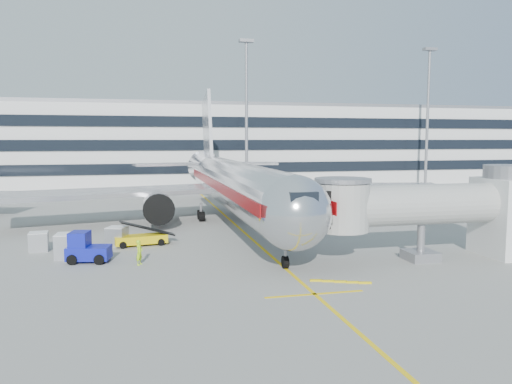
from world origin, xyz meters
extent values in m
plane|color=gray|center=(0.00, 0.00, 0.00)|extent=(180.00, 180.00, 0.00)
cube|color=yellow|center=(0.00, 10.00, 0.01)|extent=(0.25, 70.00, 0.01)
cube|color=yellow|center=(0.00, -14.00, 0.01)|extent=(6.00, 0.25, 0.01)
cylinder|color=silver|center=(0.00, 8.00, 4.20)|extent=(5.00, 36.00, 5.00)
sphere|color=silver|center=(0.00, -10.00, 4.20)|extent=(5.00, 5.00, 5.00)
cone|color=silver|center=(0.00, 31.00, 4.80)|extent=(5.00, 10.00, 5.00)
cube|color=black|center=(0.00, -11.50, 5.33)|extent=(1.80, 1.20, 0.90)
cube|color=#B7B7BC|center=(13.00, 13.50, 3.40)|extent=(24.95, 12.07, 0.50)
cube|color=#B7B7BC|center=(-13.00, 13.50, 3.40)|extent=(24.95, 12.07, 0.50)
cylinder|color=#99999E|center=(8.00, 10.00, 2.20)|extent=(3.00, 4.20, 3.00)
cylinder|color=#99999E|center=(-8.00, 10.00, 2.20)|extent=(3.00, 4.20, 3.00)
cylinder|color=black|center=(8.00, 8.00, 2.20)|extent=(3.10, 0.50, 3.10)
cylinder|color=black|center=(-8.00, 8.00, 2.20)|extent=(3.10, 0.50, 3.10)
cube|color=#B7B7BC|center=(0.00, 31.50, 9.20)|extent=(0.45, 9.39, 13.72)
cube|color=#B7B7BC|center=(5.50, 32.00, 5.40)|extent=(10.41, 4.94, 0.35)
cube|color=#B7B7BC|center=(-5.50, 32.00, 5.40)|extent=(10.41, 4.94, 0.35)
cylinder|color=gray|center=(0.00, -8.00, 0.90)|extent=(0.24, 0.24, 1.80)
cylinder|color=black|center=(0.00, -8.00, 0.45)|extent=(0.35, 0.90, 0.90)
cylinder|color=gray|center=(3.20, 14.00, 1.00)|extent=(0.30, 0.30, 2.00)
cylinder|color=gray|center=(-3.20, 14.00, 1.00)|extent=(0.30, 0.30, 2.00)
cube|color=#9F0B0E|center=(2.52, 8.00, 4.50)|extent=(0.06, 38.00, 0.90)
cube|color=#9F0B0E|center=(-2.52, 8.00, 4.50)|extent=(0.06, 38.00, 0.90)
cube|color=silver|center=(18.00, -8.00, 3.00)|extent=(4.00, 4.50, 6.00)
cylinder|color=gray|center=(18.00, -8.00, 6.50)|extent=(4.00, 4.00, 1.00)
cylinder|color=#A8A8A3|center=(10.50, -8.00, 4.20)|extent=(13.00, 3.00, 3.00)
cylinder|color=#A8A8A3|center=(4.20, -8.00, 4.20)|extent=(3.80, 3.80, 3.40)
cylinder|color=gray|center=(4.20, -8.00, 6.10)|extent=(4.00, 4.00, 0.30)
cube|color=black|center=(2.90, -8.00, 4.20)|extent=(1.40, 2.60, 2.60)
cylinder|color=gray|center=(10.50, -8.00, 1.60)|extent=(0.56, 0.56, 3.20)
cube|color=gray|center=(10.50, -8.00, 0.35)|extent=(2.20, 2.20, 0.70)
cylinder|color=black|center=(9.60, -8.00, 0.35)|extent=(0.35, 0.70, 0.70)
cylinder|color=black|center=(11.40, -8.00, 0.35)|extent=(0.35, 0.70, 0.70)
cube|color=silver|center=(0.00, 58.00, 7.50)|extent=(150.00, 24.00, 15.00)
cube|color=black|center=(0.00, 45.90, 4.00)|extent=(150.00, 0.30, 1.80)
cube|color=black|center=(0.00, 45.90, 8.00)|extent=(150.00, 0.30, 1.80)
cube|color=black|center=(0.00, 45.90, 12.00)|extent=(150.00, 0.30, 1.80)
cube|color=gray|center=(0.00, 58.00, 15.30)|extent=(150.00, 24.00, 0.60)
cylinder|color=gray|center=(8.00, 42.00, 12.50)|extent=(0.50, 0.50, 25.00)
cube|color=gray|center=(8.00, 42.00, 25.20)|extent=(2.40, 1.20, 0.50)
cylinder|color=gray|center=(42.00, 42.00, 12.50)|extent=(0.50, 0.50, 25.00)
cube|color=gray|center=(42.00, 42.00, 25.20)|extent=(2.40, 1.20, 0.50)
cube|color=#D5B808|center=(-9.78, 2.10, 0.54)|extent=(4.54, 2.24, 0.69)
cube|color=black|center=(-9.78, 2.10, 1.43)|extent=(4.68, 1.79, 1.51)
cylinder|color=black|center=(-11.45, 2.53, 0.30)|extent=(0.63, 0.37, 0.59)
cylinder|color=black|center=(-11.23, 1.16, 0.30)|extent=(0.63, 0.37, 0.59)
cylinder|color=black|center=(-8.33, 3.03, 0.30)|extent=(0.63, 0.37, 0.59)
cylinder|color=black|center=(-8.11, 1.66, 0.30)|extent=(0.63, 0.37, 0.59)
cube|color=#0D1599|center=(-13.50, -2.95, 0.70)|extent=(3.30, 2.29, 0.97)
cube|color=#0D1599|center=(-14.14, -2.83, 1.67)|extent=(1.59, 1.84, 1.18)
cube|color=black|center=(-14.14, -2.83, 2.05)|extent=(1.44, 1.61, 0.11)
cylinder|color=black|center=(-14.29, -1.97, 0.38)|extent=(0.80, 0.47, 0.75)
cylinder|color=black|center=(-14.61, -3.55, 0.38)|extent=(0.80, 0.47, 0.75)
cylinder|color=black|center=(-12.39, -2.36, 0.38)|extent=(0.80, 0.47, 0.75)
cylinder|color=black|center=(-12.72, -3.94, 0.38)|extent=(0.80, 0.47, 0.75)
cube|color=#A6A9AD|center=(-11.74, 2.36, 0.79)|extent=(1.98, 1.98, 1.58)
cube|color=white|center=(-11.74, 2.36, 1.60)|extent=(1.98, 1.98, 0.06)
cube|color=#A6A9AD|center=(-17.80, 1.82, 0.74)|extent=(1.55, 1.55, 1.48)
cube|color=white|center=(-17.80, 1.82, 1.50)|extent=(1.55, 1.55, 0.06)
cube|color=#A6A9AD|center=(-15.14, -1.30, 0.91)|extent=(1.88, 1.88, 1.83)
cube|color=white|center=(-15.14, -1.30, 1.85)|extent=(1.88, 1.88, 0.07)
imported|color=#ADE718|center=(-9.90, -4.64, 0.90)|extent=(0.69, 0.78, 1.81)
camera|label=1|loc=(-9.77, -40.67, 8.97)|focal=35.00mm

